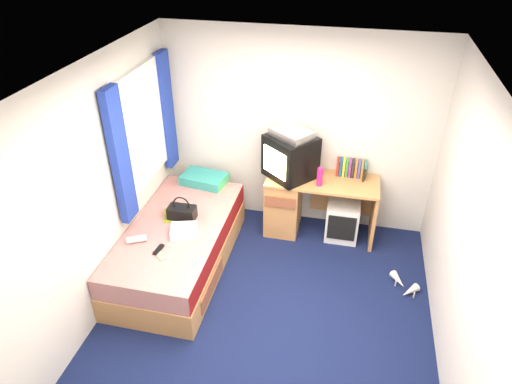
% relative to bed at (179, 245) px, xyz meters
% --- Properties ---
extents(ground, '(3.40, 3.40, 0.00)m').
position_rel_bed_xyz_m(ground, '(1.10, -0.47, -0.27)').
color(ground, '#0C1438').
rests_on(ground, ground).
extents(room_shell, '(3.40, 3.40, 3.40)m').
position_rel_bed_xyz_m(room_shell, '(1.10, -0.47, 1.18)').
color(room_shell, white).
rests_on(room_shell, ground).
extents(bed, '(1.01, 2.00, 0.54)m').
position_rel_bed_xyz_m(bed, '(0.00, 0.00, 0.00)').
color(bed, tan).
rests_on(bed, ground).
extents(pillow, '(0.57, 0.41, 0.12)m').
position_rel_bed_xyz_m(pillow, '(0.01, 0.91, 0.33)').
color(pillow, '#1A62AE').
rests_on(pillow, bed).
extents(desk, '(1.30, 0.55, 0.75)m').
position_rel_bed_xyz_m(desk, '(1.18, 0.96, 0.14)').
color(desk, tan).
rests_on(desk, ground).
extents(storage_cube, '(0.38, 0.38, 0.47)m').
position_rel_bed_xyz_m(storage_cube, '(1.73, 0.93, -0.03)').
color(storage_cube, white).
rests_on(storage_cube, ground).
extents(crt_tv, '(0.69, 0.68, 0.50)m').
position_rel_bed_xyz_m(crt_tv, '(1.06, 0.96, 0.73)').
color(crt_tv, black).
rests_on(crt_tv, desk).
extents(vcr, '(0.55, 0.52, 0.08)m').
position_rel_bed_xyz_m(vcr, '(1.06, 0.97, 1.03)').
color(vcr, silver).
rests_on(vcr, crt_tv).
extents(book_row, '(0.34, 0.13, 0.20)m').
position_rel_bed_xyz_m(book_row, '(1.76, 1.13, 0.58)').
color(book_row, maroon).
rests_on(book_row, desk).
extents(picture_frame, '(0.05, 0.12, 0.14)m').
position_rel_bed_xyz_m(picture_frame, '(1.92, 1.06, 0.55)').
color(picture_frame, black).
rests_on(picture_frame, desk).
extents(pink_water_bottle, '(0.09, 0.09, 0.21)m').
position_rel_bed_xyz_m(pink_water_bottle, '(1.42, 0.82, 0.59)').
color(pink_water_bottle, '#E62072').
rests_on(pink_water_bottle, desk).
extents(aerosol_can, '(0.06, 0.06, 0.19)m').
position_rel_bed_xyz_m(aerosol_can, '(1.32, 0.96, 0.58)').
color(aerosol_can, white).
rests_on(aerosol_can, desk).
extents(handbag, '(0.30, 0.17, 0.28)m').
position_rel_bed_xyz_m(handbag, '(0.02, 0.14, 0.35)').
color(handbag, black).
rests_on(handbag, bed).
extents(towel, '(0.33, 0.30, 0.09)m').
position_rel_bed_xyz_m(towel, '(0.14, -0.13, 0.32)').
color(towel, white).
rests_on(towel, bed).
extents(magazine, '(0.30, 0.34, 0.01)m').
position_rel_bed_xyz_m(magazine, '(-0.10, 0.17, 0.28)').
color(magazine, '#D6F81B').
rests_on(magazine, bed).
extents(water_bottle, '(0.21, 0.15, 0.07)m').
position_rel_bed_xyz_m(water_bottle, '(-0.29, -0.35, 0.31)').
color(water_bottle, silver).
rests_on(water_bottle, bed).
extents(colour_swatch_fan, '(0.20, 0.20, 0.01)m').
position_rel_bed_xyz_m(colour_swatch_fan, '(0.00, -0.49, 0.28)').
color(colour_swatch_fan, gold).
rests_on(colour_swatch_fan, bed).
extents(remote_control, '(0.07, 0.16, 0.02)m').
position_rel_bed_xyz_m(remote_control, '(-0.02, -0.43, 0.28)').
color(remote_control, black).
rests_on(remote_control, bed).
extents(window_assembly, '(0.11, 1.42, 1.40)m').
position_rel_bed_xyz_m(window_assembly, '(-0.45, 0.43, 1.15)').
color(window_assembly, silver).
rests_on(window_assembly, room_shell).
extents(white_heels, '(0.31, 0.38, 0.09)m').
position_rel_bed_xyz_m(white_heels, '(2.45, 0.15, -0.23)').
color(white_heels, silver).
rests_on(white_heels, ground).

